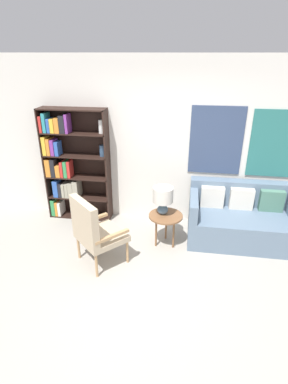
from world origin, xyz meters
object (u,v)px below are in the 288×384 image
bookshelf (68,165)px  table_lamp (163,197)px  armchair (93,229)px  side_table (166,218)px  couch (240,219)px

bookshelf → table_lamp: size_ratio=4.46×
armchair → side_table: (0.92, 0.62, -0.12)m
bookshelf → table_lamp: bearing=-20.4°
bookshelf → couch: size_ratio=1.20×
couch → armchair: bearing=-154.4°
armchair → couch: armchair is taller
table_lamp → armchair: bearing=-142.8°
couch → table_lamp: 1.32m
armchair → couch: size_ratio=0.63×
couch → bookshelf: bearing=174.3°
armchair → couch: 2.30m
bookshelf → couch: bearing=-5.7°
armchair → couch: bearing=25.6°
armchair → table_lamp: size_ratio=2.35×
bookshelf → table_lamp: bookshelf is taller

